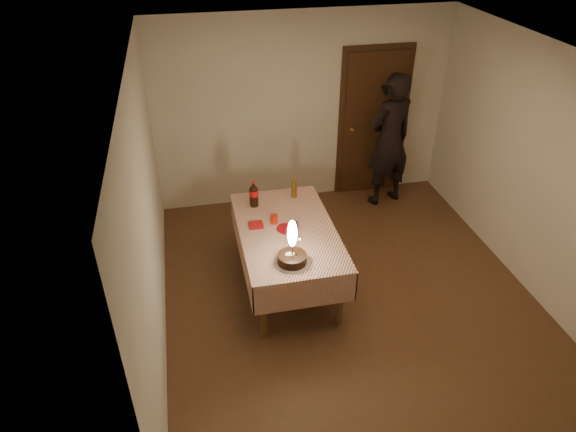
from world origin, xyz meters
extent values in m
cube|color=brown|center=(0.00, 0.00, 0.00)|extent=(4.00, 4.50, 0.01)
cube|color=beige|center=(0.00, 2.25, 1.30)|extent=(4.00, 0.04, 2.60)
cube|color=beige|center=(0.00, -2.25, 1.30)|extent=(4.00, 0.04, 2.60)
cube|color=beige|center=(-2.00, 0.00, 1.30)|extent=(0.04, 4.50, 2.60)
cube|color=beige|center=(2.00, 0.00, 1.30)|extent=(0.04, 4.50, 2.60)
cube|color=silver|center=(0.00, 0.00, 2.60)|extent=(4.00, 4.50, 0.04)
cube|color=#472814|center=(1.00, 2.22, 1.02)|extent=(0.85, 0.05, 2.05)
sphere|color=#B28C33|center=(0.68, 2.17, 1.00)|extent=(0.06, 0.06, 0.06)
cube|color=brown|center=(-0.63, 0.32, 0.72)|extent=(0.90, 1.60, 0.04)
cylinder|color=brown|center=(-1.02, -0.42, 0.35)|extent=(0.07, 0.07, 0.70)
cylinder|color=brown|center=(-0.24, -0.42, 0.35)|extent=(0.07, 0.07, 0.70)
cylinder|color=brown|center=(-1.02, 1.06, 0.35)|extent=(0.07, 0.07, 0.70)
cylinder|color=brown|center=(-0.24, 1.06, 0.35)|extent=(0.07, 0.07, 0.70)
cube|color=white|center=(-0.63, 0.32, 0.74)|extent=(1.02, 1.72, 0.01)
cube|color=white|center=(-0.63, -0.53, 0.57)|extent=(1.02, 0.01, 0.34)
cube|color=white|center=(-0.63, 1.18, 0.57)|extent=(1.02, 0.01, 0.34)
cube|color=white|center=(-1.13, 0.32, 0.57)|extent=(0.01, 1.72, 0.34)
cube|color=white|center=(-0.13, 0.32, 0.57)|extent=(0.01, 1.72, 0.34)
cylinder|color=white|center=(-0.70, -0.25, 0.75)|extent=(0.36, 0.36, 0.01)
cylinder|color=black|center=(-0.70, -0.25, 0.80)|extent=(0.28, 0.28, 0.09)
cylinder|color=white|center=(-0.72, -0.23, 0.85)|extent=(0.07, 0.07, 0.00)
sphere|color=red|center=(-0.67, -0.26, 0.86)|extent=(0.02, 0.02, 0.02)
cube|color=#19721E|center=(-0.65, -0.27, 0.84)|extent=(0.02, 0.01, 0.00)
cube|color=#19721E|center=(-0.68, -0.27, 0.84)|extent=(0.01, 0.02, 0.00)
cylinder|color=#262628|center=(-0.70, -0.25, 0.90)|extent=(0.01, 0.01, 0.12)
ellipsoid|color=#FFF2BF|center=(-0.70, -0.25, 1.09)|extent=(0.09, 0.09, 0.29)
sphere|color=white|center=(-0.70, -0.25, 0.98)|extent=(0.04, 0.04, 0.04)
cylinder|color=#A80B13|center=(-0.64, 0.33, 0.75)|extent=(0.22, 0.22, 0.01)
cylinder|color=#AD1F0C|center=(-0.74, 0.47, 0.80)|extent=(0.08, 0.08, 0.10)
cylinder|color=silver|center=(-0.55, 0.30, 0.80)|extent=(0.07, 0.07, 0.09)
cube|color=#AC1317|center=(-0.94, 0.46, 0.76)|extent=(0.15, 0.15, 0.02)
cylinder|color=black|center=(-0.90, 0.88, 0.86)|extent=(0.10, 0.10, 0.22)
cylinder|color=red|center=(-0.90, 0.88, 0.92)|extent=(0.10, 0.10, 0.07)
cone|color=black|center=(-0.90, 0.88, 1.01)|extent=(0.10, 0.10, 0.08)
cylinder|color=red|center=(-0.90, 0.88, 1.06)|extent=(0.03, 0.03, 0.02)
cylinder|color=#593D0F|center=(-0.41, 0.98, 0.84)|extent=(0.06, 0.06, 0.18)
cone|color=#593D0F|center=(-0.41, 0.98, 0.96)|extent=(0.06, 0.06, 0.06)
cylinder|color=olive|center=(-0.41, 0.98, 1.00)|extent=(0.02, 0.02, 0.02)
imported|color=black|center=(1.11, 1.85, 0.94)|extent=(0.78, 0.62, 1.88)
cube|color=black|center=(1.08, 1.97, 1.60)|extent=(0.15, 0.12, 0.10)
cylinder|color=black|center=(1.05, 2.05, 1.60)|extent=(0.10, 0.10, 0.08)
camera|label=1|loc=(-1.56, -4.10, 3.84)|focal=32.00mm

